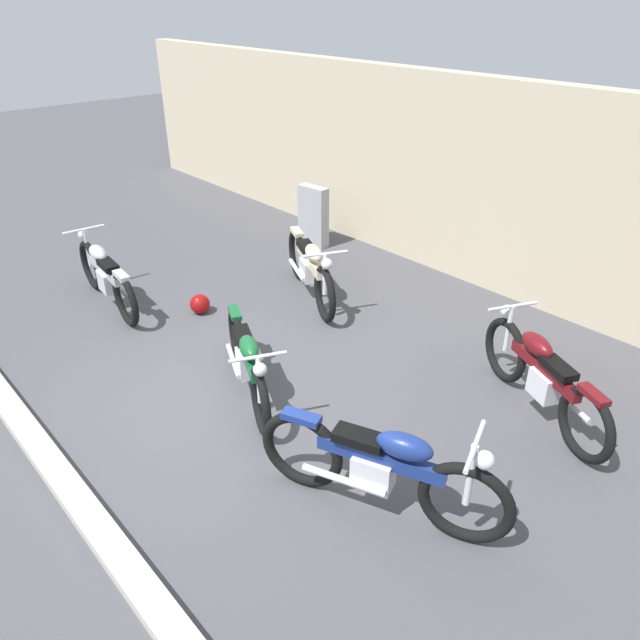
{
  "coord_description": "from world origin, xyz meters",
  "views": [
    {
      "loc": [
        4.55,
        -2.8,
        3.95
      ],
      "look_at": [
        0.05,
        1.28,
        0.55
      ],
      "focal_mm": 33.39,
      "sensor_mm": 36.0,
      "label": 1
    }
  ],
  "objects_px": {
    "helmet": "(200,304)",
    "stone_marker": "(313,216)",
    "motorcycle_silver": "(106,275)",
    "motorcycle_blue": "(382,468)",
    "motorcycle_cream": "(310,268)",
    "motorcycle_green": "(247,361)",
    "motorcycle_maroon": "(542,376)"
  },
  "relations": [
    {
      "from": "helmet",
      "to": "stone_marker",
      "type": "bearing_deg",
      "value": 106.31
    },
    {
      "from": "stone_marker",
      "to": "helmet",
      "type": "height_order",
      "value": "stone_marker"
    },
    {
      "from": "stone_marker",
      "to": "motorcycle_silver",
      "type": "xyz_separation_m",
      "value": [
        -0.24,
        -3.65,
        -0.06
      ]
    },
    {
      "from": "stone_marker",
      "to": "motorcycle_blue",
      "type": "relative_size",
      "value": 0.49
    },
    {
      "from": "motorcycle_cream",
      "to": "motorcycle_green",
      "type": "relative_size",
      "value": 1.09
    },
    {
      "from": "motorcycle_cream",
      "to": "motorcycle_silver",
      "type": "height_order",
      "value": "motorcycle_cream"
    },
    {
      "from": "stone_marker",
      "to": "motorcycle_maroon",
      "type": "bearing_deg",
      "value": -15.23
    },
    {
      "from": "helmet",
      "to": "motorcycle_green",
      "type": "height_order",
      "value": "motorcycle_green"
    },
    {
      "from": "motorcycle_maroon",
      "to": "motorcycle_green",
      "type": "relative_size",
      "value": 1.05
    },
    {
      "from": "motorcycle_green",
      "to": "motorcycle_silver",
      "type": "relative_size",
      "value": 0.88
    },
    {
      "from": "helmet",
      "to": "motorcycle_green",
      "type": "xyz_separation_m",
      "value": [
        2.0,
        -0.63,
        0.3
      ]
    },
    {
      "from": "stone_marker",
      "to": "motorcycle_green",
      "type": "xyz_separation_m",
      "value": [
        2.83,
        -3.46,
        -0.08
      ]
    },
    {
      "from": "helmet",
      "to": "motorcycle_blue",
      "type": "height_order",
      "value": "motorcycle_blue"
    },
    {
      "from": "motorcycle_silver",
      "to": "helmet",
      "type": "bearing_deg",
      "value": -137.28
    },
    {
      "from": "motorcycle_cream",
      "to": "motorcycle_green",
      "type": "distance_m",
      "value": 2.46
    },
    {
      "from": "motorcycle_blue",
      "to": "motorcycle_silver",
      "type": "relative_size",
      "value": 0.99
    },
    {
      "from": "stone_marker",
      "to": "motorcycle_green",
      "type": "relative_size",
      "value": 0.56
    },
    {
      "from": "motorcycle_cream",
      "to": "motorcycle_silver",
      "type": "distance_m",
      "value": 2.85
    },
    {
      "from": "motorcycle_cream",
      "to": "motorcycle_green",
      "type": "height_order",
      "value": "motorcycle_cream"
    },
    {
      "from": "helmet",
      "to": "motorcycle_green",
      "type": "bearing_deg",
      "value": -17.43
    },
    {
      "from": "motorcycle_cream",
      "to": "stone_marker",
      "type": "bearing_deg",
      "value": 162.53
    },
    {
      "from": "motorcycle_cream",
      "to": "motorcycle_silver",
      "type": "xyz_separation_m",
      "value": [
        -1.74,
        -2.26,
        -0.02
      ]
    },
    {
      "from": "helmet",
      "to": "motorcycle_silver",
      "type": "bearing_deg",
      "value": -142.63
    },
    {
      "from": "stone_marker",
      "to": "motorcycle_cream",
      "type": "xyz_separation_m",
      "value": [
        1.5,
        -1.39,
        -0.05
      ]
    },
    {
      "from": "motorcycle_maroon",
      "to": "motorcycle_silver",
      "type": "bearing_deg",
      "value": 48.32
    },
    {
      "from": "motorcycle_maroon",
      "to": "helmet",
      "type": "bearing_deg",
      "value": 44.06
    },
    {
      "from": "stone_marker",
      "to": "helmet",
      "type": "relative_size",
      "value": 3.77
    },
    {
      "from": "motorcycle_maroon",
      "to": "motorcycle_blue",
      "type": "height_order",
      "value": "motorcycle_blue"
    },
    {
      "from": "helmet",
      "to": "motorcycle_blue",
      "type": "relative_size",
      "value": 0.13
    },
    {
      "from": "motorcycle_cream",
      "to": "motorcycle_silver",
      "type": "relative_size",
      "value": 0.95
    },
    {
      "from": "stone_marker",
      "to": "motorcycle_silver",
      "type": "distance_m",
      "value": 3.66
    },
    {
      "from": "motorcycle_blue",
      "to": "motorcycle_maroon",
      "type": "bearing_deg",
      "value": 62.81
    }
  ]
}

